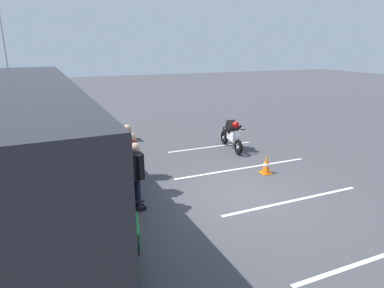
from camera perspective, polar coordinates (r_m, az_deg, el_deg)
name	(u,v)px	position (r m, az deg, el deg)	size (l,w,h in m)	color
ground_plane	(241,195)	(9.32, 8.54, -8.75)	(80.00, 80.00, 0.00)	#424247
tour_bus	(18,154)	(8.30, -27.88, -1.61)	(10.59, 3.09, 3.25)	#26262B
spectator_far_left	(136,171)	(8.14, -9.60, -4.59)	(0.58, 0.35, 1.77)	black
spectator_left	(133,158)	(8.99, -10.25, -2.44)	(0.58, 0.37, 1.79)	#473823
spectator_centre	(129,147)	(10.16, -10.93, -0.51)	(0.57, 0.32, 1.73)	black
parked_motorcycle_silver	(132,240)	(6.49, -10.35, -16.11)	(2.04, 0.67, 0.99)	black
stunt_motorcycle	(231,135)	(13.06, 6.85, 1.62)	(2.05, 0.61, 1.23)	black
flagpole	(6,59)	(15.07, -29.47, 12.65)	(0.78, 0.36, 7.02)	silver
traffic_cone	(266,164)	(10.88, 12.76, -3.46)	(0.34, 0.34, 0.63)	orange
bay_line_a	(380,257)	(7.75, 29.76, -16.57)	(0.19, 4.29, 0.01)	white
bay_line_b	(293,201)	(9.31, 17.14, -9.35)	(0.19, 4.33, 0.01)	white
bay_line_c	(243,168)	(11.28, 8.84, -4.15)	(0.20, 4.96, 0.01)	white
bay_line_d	(210,147)	(13.47, 3.20, -0.51)	(0.18, 3.69, 0.01)	white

